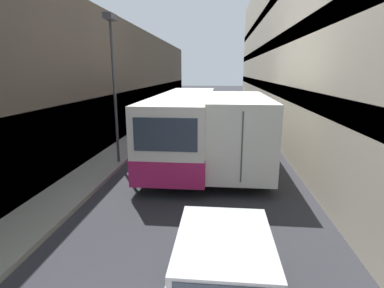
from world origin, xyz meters
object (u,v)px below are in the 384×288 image
at_px(box_truck, 236,127).
at_px(panel_van, 201,108).
at_px(street_lamp, 113,61).
at_px(bus, 185,124).
at_px(car_hatchback, 223,279).

bearing_deg(box_truck, panel_van, 100.84).
xyz_separation_m(panel_van, street_lamp, (-2.83, -13.64, 3.55)).
bearing_deg(bus, street_lamp, -149.47).
relative_size(box_truck, street_lamp, 1.42).
bearing_deg(street_lamp, car_hatchback, -60.65).
height_order(panel_van, street_lamp, street_lamp).
relative_size(bus, panel_van, 2.69).
distance_m(panel_van, street_lamp, 14.37).
height_order(box_truck, panel_van, box_truck).
xyz_separation_m(box_truck, panel_van, (-2.46, 12.83, -0.66)).
relative_size(bus, street_lamp, 1.72).
height_order(bus, street_lamp, street_lamp).
bearing_deg(box_truck, bus, 159.69).
relative_size(bus, box_truck, 1.21).
height_order(bus, box_truck, box_truck).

